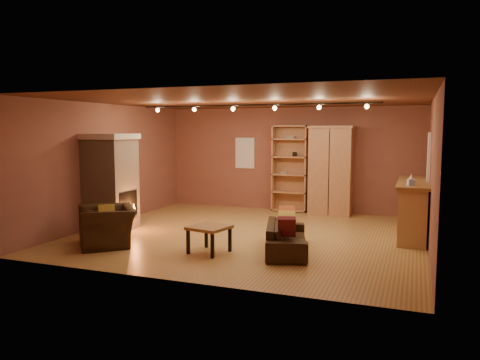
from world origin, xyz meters
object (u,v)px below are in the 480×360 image
at_px(fireplace, 111,182).
at_px(bar_counter, 413,208).
at_px(bookcase, 290,168).
at_px(loveseat, 287,231).
at_px(armoire, 331,170).
at_px(armchair, 107,220).
at_px(coffee_table, 209,230).

height_order(fireplace, bar_counter, fireplace).
relative_size(bookcase, bar_counter, 0.97).
distance_m(fireplace, loveseat, 4.20).
relative_size(armoire, bar_counter, 0.96).
relative_size(bookcase, armchair, 1.74).
distance_m(armoire, armchair, 5.91).
xyz_separation_m(armoire, loveseat, (-0.09, -4.02, -0.79)).
bearing_deg(fireplace, bookcase, 50.33).
bearing_deg(fireplace, armoire, 40.20).
height_order(armoire, armchair, armoire).
bearing_deg(bookcase, coffee_table, -93.09).
relative_size(loveseat, coffee_table, 2.45).
relative_size(bar_counter, loveseat, 1.28).
xyz_separation_m(fireplace, loveseat, (4.12, -0.46, -0.69)).
relative_size(bar_counter, coffee_table, 3.14).
distance_m(armchair, coffee_table, 2.07).
distance_m(fireplace, armchair, 1.54).
bearing_deg(bar_counter, armchair, -152.24).
bearing_deg(fireplace, bar_counter, 14.99).
bearing_deg(bar_counter, coffee_table, -141.61).
relative_size(loveseat, armchair, 1.40).
bearing_deg(fireplace, loveseat, -6.36).
height_order(bookcase, armchair, bookcase).
height_order(bar_counter, armchair, bar_counter).
bearing_deg(bookcase, armoire, -8.69).
bearing_deg(bookcase, loveseat, -76.24).
relative_size(fireplace, bookcase, 0.91).
bearing_deg(loveseat, armoire, -16.40).
distance_m(fireplace, bar_counter, 6.48).
distance_m(bookcase, loveseat, 4.39).
bearing_deg(armoire, armchair, -125.79).
bearing_deg(coffee_table, bookcase, 86.91).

